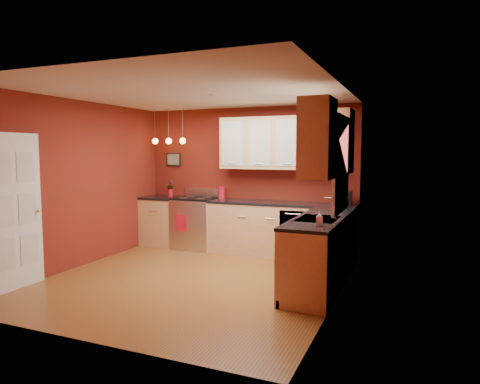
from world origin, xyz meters
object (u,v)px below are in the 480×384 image
at_px(red_canister, 222,193).
at_px(gas_range, 196,223).
at_px(coffee_maker, 347,198).
at_px(sink, 318,220).
at_px(soap_pump, 319,219).

bearing_deg(red_canister, gas_range, -163.26).
bearing_deg(gas_range, coffee_maker, 1.40).
distance_m(gas_range, red_canister, 0.75).
bearing_deg(coffee_maker, sink, -96.32).
relative_size(coffee_maker, soap_pump, 1.36).
relative_size(sink, coffee_maker, 3.02).
bearing_deg(sink, soap_pump, -76.75).
xyz_separation_m(gas_range, sink, (2.62, -1.50, 0.43)).
bearing_deg(gas_range, sink, -29.78).
bearing_deg(coffee_maker, soap_pump, -91.64).
height_order(gas_range, sink, sink).
xyz_separation_m(coffee_maker, soap_pump, (0.01, -2.12, -0.02)).
distance_m(sink, soap_pump, 0.58).
relative_size(sink, red_canister, 3.18).
bearing_deg(red_canister, soap_pump, -43.85).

